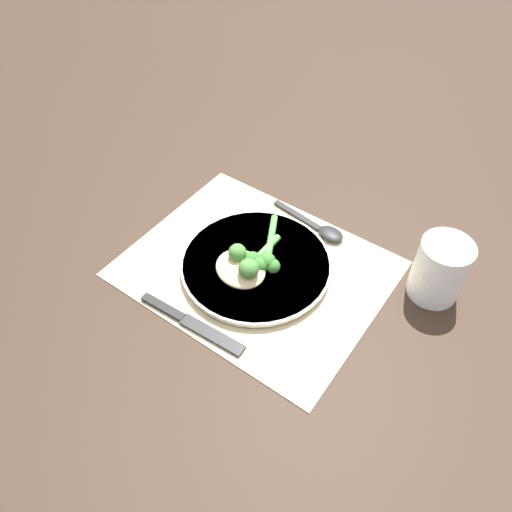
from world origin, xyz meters
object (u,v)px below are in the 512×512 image
object	(u,v)px
chicken_fillet	(241,269)
broccoli_stalk_left	(267,259)
plate	(256,264)
knife	(190,322)
spoon	(323,230)
water_glass	(440,270)
broccoli_stalk_right	(250,257)

from	to	relation	value
chicken_fillet	broccoli_stalk_left	world-z (taller)	broccoli_stalk_left
plate	broccoli_stalk_left	distance (m)	0.03
chicken_fillet	knife	distance (m)	0.12
chicken_fillet	broccoli_stalk_left	xyz separation A→B (m)	(-0.02, -0.04, 0.00)
spoon	water_glass	world-z (taller)	water_glass
plate	chicken_fillet	world-z (taller)	chicken_fillet
plate	spoon	size ratio (longest dim) A/B	1.61
broccoli_stalk_right	broccoli_stalk_left	distance (m)	0.03
spoon	water_glass	size ratio (longest dim) A/B	1.47
chicken_fillet	water_glass	size ratio (longest dim) A/B	1.01
water_glass	chicken_fillet	bearing A→B (deg)	31.45
broccoli_stalk_right	spoon	size ratio (longest dim) A/B	0.62
broccoli_stalk_left	knife	bearing A→B (deg)	50.18
broccoli_stalk_right	water_glass	size ratio (longest dim) A/B	0.92
plate	water_glass	distance (m)	0.29
plate	knife	bearing A→B (deg)	83.65
spoon	water_glass	distance (m)	0.22
broccoli_stalk_left	water_glass	bearing A→B (deg)	178.71
knife	spoon	world-z (taller)	spoon
broccoli_stalk_left	spoon	size ratio (longest dim) A/B	0.84
plate	chicken_fillet	xyz separation A→B (m)	(0.01, 0.03, 0.02)
water_glass	broccoli_stalk_right	bearing A→B (deg)	26.89
chicken_fillet	spoon	bearing A→B (deg)	-107.44
spoon	water_glass	bearing A→B (deg)	94.30
plate	knife	size ratio (longest dim) A/B	1.33
chicken_fillet	water_glass	bearing A→B (deg)	-148.55
broccoli_stalk_right	knife	bearing A→B (deg)	86.33
water_glass	broccoli_stalk_left	bearing A→B (deg)	26.57
knife	spoon	xyz separation A→B (m)	(-0.07, -0.29, 0.00)
broccoli_stalk_left	plate	bearing A→B (deg)	-5.16
spoon	chicken_fillet	bearing A→B (deg)	-9.87
broccoli_stalk_right	water_glass	xyz separation A→B (m)	(-0.27, -0.14, 0.02)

